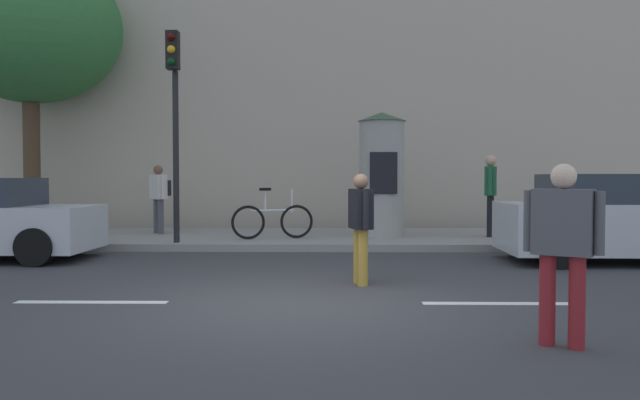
% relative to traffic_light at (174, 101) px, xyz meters
% --- Properties ---
extents(ground_plane, '(80.00, 80.00, 0.00)m').
position_rel_traffic_light_xyz_m(ground_plane, '(2.69, -5.24, -2.98)').
color(ground_plane, '#38383A').
extents(sidewalk_curb, '(36.00, 4.00, 0.15)m').
position_rel_traffic_light_xyz_m(sidewalk_curb, '(2.69, 1.76, -2.90)').
color(sidewalk_curb, gray).
rests_on(sidewalk_curb, ground_plane).
extents(lane_markings, '(25.80, 0.16, 0.01)m').
position_rel_traffic_light_xyz_m(lane_markings, '(2.69, -5.24, -2.97)').
color(lane_markings, silver).
rests_on(lane_markings, ground_plane).
extents(building_backdrop, '(36.00, 5.00, 11.44)m').
position_rel_traffic_light_xyz_m(building_backdrop, '(2.69, 6.76, 2.75)').
color(building_backdrop, '#B7A893').
rests_on(building_backdrop, ground_plane).
extents(traffic_light, '(0.24, 0.45, 4.19)m').
position_rel_traffic_light_xyz_m(traffic_light, '(0.00, 0.00, 0.00)').
color(traffic_light, black).
rests_on(traffic_light, sidewalk_curb).
extents(poster_column, '(1.09, 1.09, 2.76)m').
position_rel_traffic_light_xyz_m(poster_column, '(4.25, 1.54, -1.43)').
color(poster_column, '#9E9B93').
rests_on(poster_column, sidewalk_curb).
extents(street_tree, '(4.41, 4.41, 6.90)m').
position_rel_traffic_light_xyz_m(street_tree, '(-4.31, 3.05, 2.18)').
color(street_tree, '#4C3826').
rests_on(street_tree, sidewalk_curb).
extents(pedestrian_in_red_top, '(0.59, 0.46, 1.60)m').
position_rel_traffic_light_xyz_m(pedestrian_in_red_top, '(5.12, -7.12, -2.03)').
color(pedestrian_in_red_top, maroon).
rests_on(pedestrian_in_red_top, ground_plane).
extents(pedestrian_in_light_jacket, '(0.34, 0.61, 1.52)m').
position_rel_traffic_light_xyz_m(pedestrian_in_light_jacket, '(3.52, -3.95, -2.09)').
color(pedestrian_in_light_jacket, '#B78C33').
rests_on(pedestrian_in_light_jacket, ground_plane).
extents(pedestrian_with_backpack, '(0.54, 0.56, 1.59)m').
position_rel_traffic_light_xyz_m(pedestrian_with_backpack, '(-0.89, 2.12, -1.87)').
color(pedestrian_with_backpack, '#4C4C51').
rests_on(pedestrian_with_backpack, sidewalk_curb).
extents(pedestrian_tallest, '(0.35, 0.58, 1.80)m').
position_rel_traffic_light_xyz_m(pedestrian_tallest, '(6.64, 1.46, -1.76)').
color(pedestrian_tallest, black).
rests_on(pedestrian_tallest, sidewalk_curb).
extents(bicycle_leaning, '(1.72, 0.52, 1.09)m').
position_rel_traffic_light_xyz_m(bicycle_leaning, '(1.87, 0.91, -2.44)').
color(bicycle_leaning, black).
rests_on(bicycle_leaning, sidewalk_curb).
extents(parked_car_red, '(4.43, 1.94, 1.52)m').
position_rel_traffic_light_xyz_m(parked_car_red, '(8.27, -1.62, -2.24)').
color(parked_car_red, silver).
rests_on(parked_car_red, ground_plane).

